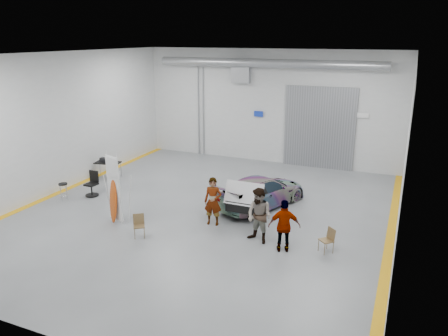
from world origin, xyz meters
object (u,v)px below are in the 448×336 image
at_px(person_a, 213,201).
at_px(surfboard_display, 115,195).
at_px(folding_chair_near, 140,230).
at_px(shop_stool, 64,192).
at_px(office_chair, 92,185).
at_px(person_b, 259,216).
at_px(person_c, 284,226).
at_px(sedan_car, 262,191).
at_px(work_table, 107,162).
at_px(folding_chair_far, 326,245).

xyz_separation_m(person_a, surfboard_display, (-3.34, -1.27, 0.20)).
xyz_separation_m(folding_chair_near, shop_stool, (-4.88, 1.70, 0.12)).
relative_size(folding_chair_near, office_chair, 0.74).
bearing_deg(folding_chair_near, shop_stool, 125.15).
relative_size(person_b, person_c, 1.08).
height_order(sedan_car, office_chair, sedan_car).
distance_m(folding_chair_near, shop_stool, 5.17).
bearing_deg(sedan_car, surfboard_display, 62.15).
height_order(sedan_car, work_table, sedan_car).
distance_m(folding_chair_near, office_chair, 4.92).
height_order(sedan_car, person_c, person_c).
distance_m(person_a, surfboard_display, 3.57).
distance_m(person_b, person_c, 0.99).
height_order(folding_chair_far, office_chair, office_chair).
relative_size(folding_chair_near, work_table, 0.60).
height_order(person_c, office_chair, person_c).
relative_size(shop_stool, office_chair, 0.70).
bearing_deg(person_c, work_table, -40.98).
distance_m(folding_chair_far, work_table, 11.82).
height_order(person_a, work_table, person_a).
height_order(sedan_car, surfboard_display, surfboard_display).
bearing_deg(person_b, surfboard_display, -155.42).
bearing_deg(folding_chair_far, office_chair, -143.02).
bearing_deg(office_chair, shop_stool, -127.58).
bearing_deg(folding_chair_near, person_b, -17.66).
bearing_deg(work_table, person_c, -21.94).
xyz_separation_m(folding_chair_far, shop_stool, (-10.96, 0.29, 0.12)).
bearing_deg(surfboard_display, person_c, 20.99).
height_order(surfboard_display, folding_chair_near, surfboard_display).
relative_size(person_b, folding_chair_far, 2.34).
bearing_deg(shop_stool, sedan_car, 19.00).
distance_m(sedan_car, surfboard_display, 5.75).
bearing_deg(work_table, person_a, -23.19).
bearing_deg(person_b, sedan_car, 125.59).
height_order(person_b, surfboard_display, surfboard_display).
xyz_separation_m(surfboard_display, folding_chair_far, (7.54, 0.72, -0.84)).
height_order(sedan_car, person_b, person_b).
bearing_deg(surfboard_display, folding_chair_near, -6.79).
bearing_deg(shop_stool, office_chair, 51.96).
height_order(person_b, folding_chair_near, person_b).
relative_size(folding_chair_near, shop_stool, 1.06).
bearing_deg(sedan_car, work_table, 17.76).
relative_size(sedan_car, folding_chair_near, 5.38).
distance_m(sedan_car, shop_stool, 8.25).
height_order(person_b, work_table, person_b).
relative_size(person_b, shop_stool, 2.53).
relative_size(sedan_car, work_table, 3.24).
height_order(folding_chair_far, work_table, work_table).
height_order(folding_chair_far, shop_stool, folding_chair_far).
relative_size(person_c, work_table, 1.33).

